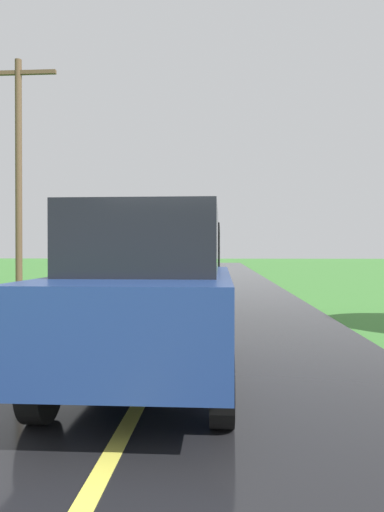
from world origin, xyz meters
name	(u,v)px	position (x,y,z in m)	size (l,w,h in m)	color
banana_truck_near	(178,254)	(-0.39, 12.15, 1.48)	(2.38, 5.82, 2.80)	#2D2D30
utility_pole_roadside	(19,170)	(-5.38, 13.54, 4.02)	(2.33, 0.20, 7.37)	brown
following_car	(152,294)	(0.02, 4.79, 1.07)	(1.74, 4.10, 1.92)	navy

